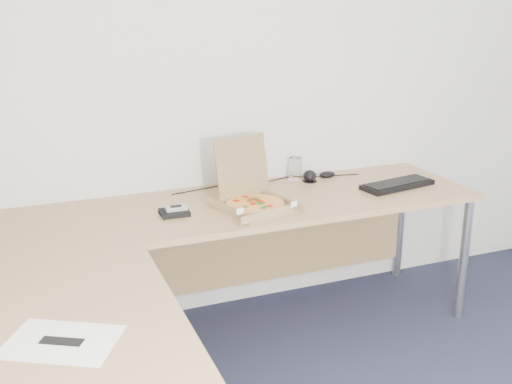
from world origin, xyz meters
name	(u,v)px	position (x,y,z in m)	size (l,w,h in m)	color
desk	(201,249)	(-0.82, 0.97, 0.70)	(2.50, 2.20, 0.73)	tan
pizza_box	(254,201)	(-0.45, 1.31, 0.77)	(0.31, 0.37, 0.32)	#98784B
drinking_glass	(295,169)	(-0.05, 1.68, 0.79)	(0.07, 0.07, 0.13)	white
keyboard	(397,185)	(0.40, 1.34, 0.74)	(0.42, 0.15, 0.03)	black
mouse	(327,174)	(0.14, 1.65, 0.75)	(0.09, 0.06, 0.03)	black
wallet	(174,212)	(-0.84, 1.36, 0.74)	(0.13, 0.11, 0.02)	black
phone	(176,208)	(-0.83, 1.36, 0.76)	(0.10, 0.05, 0.02)	#B2B5BA
paper_sheet	(62,342)	(-1.44, 0.39, 0.73)	(0.33, 0.23, 0.00)	white
dome_speaker	(310,175)	(0.01, 1.61, 0.77)	(0.08, 0.08, 0.07)	black
cable_bundle	(264,182)	(-0.24, 1.68, 0.73)	(0.53, 0.04, 0.01)	black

